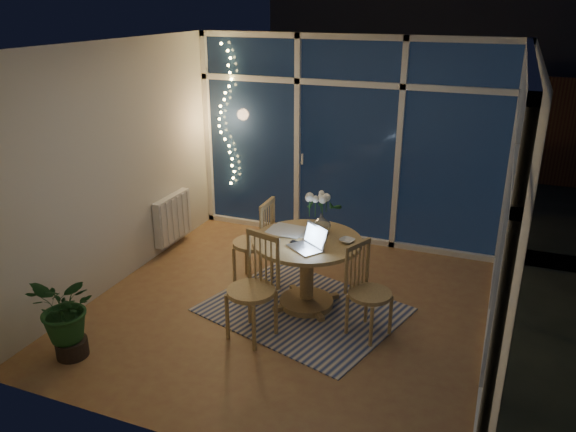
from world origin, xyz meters
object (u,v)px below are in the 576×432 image
object	(u,v)px
dining_table	(307,273)
chair_right	(370,292)
flower_vase	(322,223)
chair_left	(253,241)
potted_plant	(67,318)
chair_front	(251,289)
laptop	(305,238)

from	to	relation	value
dining_table	chair_right	size ratio (longest dim) A/B	1.20
dining_table	chair_right	bearing A→B (deg)	-22.03
dining_table	flower_vase	distance (m)	0.54
chair_left	chair_right	xyz separation A→B (m)	(1.45, -0.57, -0.04)
dining_table	potted_plant	size ratio (longest dim) A/B	1.44
chair_right	chair_front	bearing A→B (deg)	138.06
chair_front	potted_plant	bearing A→B (deg)	-132.58
chair_right	chair_front	size ratio (longest dim) A/B	0.90
laptop	potted_plant	world-z (taller)	laptop
flower_vase	potted_plant	bearing A→B (deg)	-133.27
dining_table	chair_front	world-z (taller)	chair_front
chair_right	flower_vase	xyz separation A→B (m)	(-0.65, 0.52, 0.40)
laptop	potted_plant	xyz separation A→B (m)	(-1.70, -1.37, -0.49)
chair_left	potted_plant	world-z (taller)	chair_left
chair_front	flower_vase	xyz separation A→B (m)	(0.35, 0.96, 0.34)
chair_right	flower_vase	bearing A→B (deg)	75.96
dining_table	chair_left	size ratio (longest dim) A/B	1.10
flower_vase	chair_right	bearing A→B (deg)	-38.64
chair_front	laptop	size ratio (longest dim) A/B	3.13
chair_right	potted_plant	world-z (taller)	chair_right
chair_right	potted_plant	bearing A→B (deg)	143.37
chair_right	potted_plant	xyz separation A→B (m)	(-2.37, -1.30, -0.08)
chair_right	flower_vase	world-z (taller)	flower_vase
chair_left	laptop	bearing A→B (deg)	56.81
chair_left	flower_vase	xyz separation A→B (m)	(0.80, -0.05, 0.35)
dining_table	chair_left	xyz separation A→B (m)	(-0.73, 0.28, 0.12)
chair_left	flower_vase	bearing A→B (deg)	85.67
flower_vase	laptop	bearing A→B (deg)	-91.62
dining_table	laptop	size ratio (longest dim) A/B	3.38
laptop	chair_right	bearing A→B (deg)	29.68
flower_vase	chair_front	bearing A→B (deg)	-110.21
chair_right	flower_vase	distance (m)	0.92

